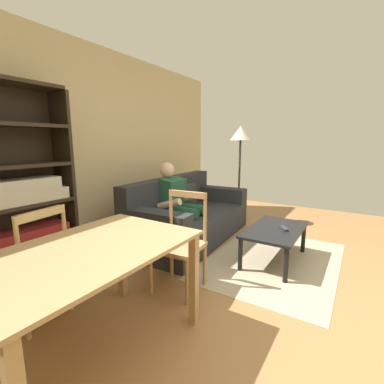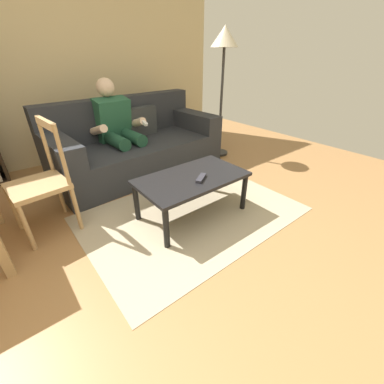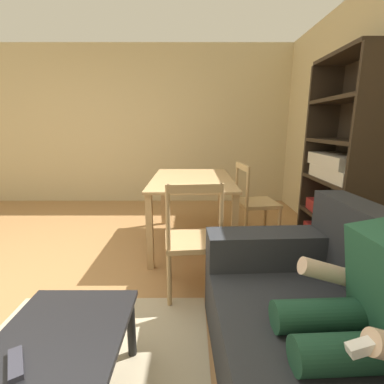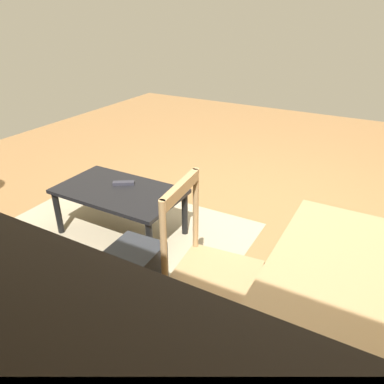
# 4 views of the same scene
# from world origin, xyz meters

# --- Properties ---
(ground_plane) EXTENTS (8.06, 8.06, 0.00)m
(ground_plane) POSITION_xyz_m (0.00, 0.00, 0.00)
(ground_plane) COLOR #9E7042
(wall_side) EXTENTS (0.12, 5.93, 2.64)m
(wall_side) POSITION_xyz_m (-3.03, 0.00, 1.32)
(wall_side) COLOR #C8B586
(wall_side) RESTS_ON ground_plane
(person_lounging) EXTENTS (0.61, 0.85, 1.12)m
(person_lounging) POSITION_xyz_m (0.90, 1.99, 0.57)
(person_lounging) COLOR #23563D
(person_lounging) RESTS_ON ground_plane
(coffee_table) EXTENTS (0.99, 0.57, 0.40)m
(coffee_table) POSITION_xyz_m (0.98, 0.66, 0.35)
(coffee_table) COLOR black
(coffee_table) RESTS_ON ground_plane
(tv_remote) EXTENTS (0.17, 0.13, 0.02)m
(tv_remote) POSITION_xyz_m (1.01, 0.57, 0.41)
(tv_remote) COLOR #2D2D38
(tv_remote) RESTS_ON coffee_table
(bookshelf) EXTENTS (0.93, 0.36, 1.97)m
(bookshelf) POSITION_xyz_m (-0.77, 2.72, 0.78)
(bookshelf) COLOR #2D2319
(bookshelf) RESTS_ON ground_plane
(dining_table) EXTENTS (1.36, 0.88, 0.76)m
(dining_table) POSITION_xyz_m (-1.12, 1.26, 0.65)
(dining_table) COLOR tan
(dining_table) RESTS_ON ground_plane
(dining_chair_near_wall) EXTENTS (0.48, 0.48, 0.92)m
(dining_chair_near_wall) POSITION_xyz_m (-1.12, 1.97, 0.47)
(dining_chair_near_wall) COLOR tan
(dining_chair_near_wall) RESTS_ON ground_plane
(dining_chair_facing_couch) EXTENTS (0.46, 0.46, 0.93)m
(dining_chair_facing_couch) POSITION_xyz_m (-0.12, 1.26, 0.45)
(dining_chair_facing_couch) COLOR tan
(dining_chair_facing_couch) RESTS_ON ground_plane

